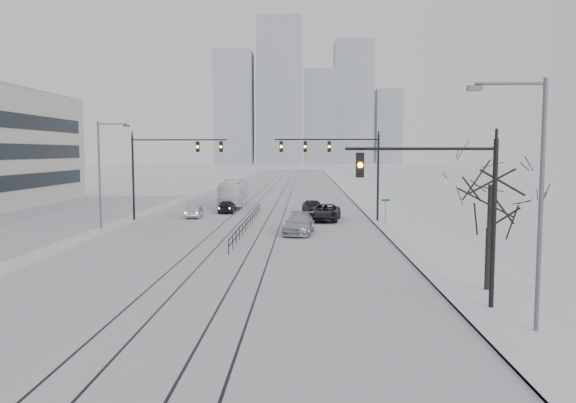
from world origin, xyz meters
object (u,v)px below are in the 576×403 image
object	(u,v)px
sedan_sb_inner	(227,206)
sedan_nb_far	(313,207)
bare_tree	(490,196)
box_truck	(234,193)
sedan_nb_right	(299,224)
sedan_sb_outer	(194,211)
traffic_mast_near	(454,200)
sedan_nb_front	(325,213)

from	to	relation	value
sedan_sb_inner	sedan_nb_far	bearing A→B (deg)	172.23
bare_tree	box_truck	size ratio (longest dim) A/B	0.55
bare_tree	sedan_nb_right	world-z (taller)	bare_tree
sedan_sb_inner	sedan_sb_outer	distance (m)	5.21
traffic_mast_near	bare_tree	distance (m)	3.85
traffic_mast_near	box_truck	size ratio (longest dim) A/B	0.63
traffic_mast_near	sedan_sb_inner	xyz separation A→B (m)	(-14.30, 36.44, -3.87)
bare_tree	sedan_sb_outer	distance (m)	35.00
bare_tree	sedan_nb_front	bearing A→B (deg)	103.64
sedan_nb_front	box_truck	distance (m)	17.56
box_truck	sedan_sb_inner	bearing A→B (deg)	89.37
traffic_mast_near	bare_tree	size ratio (longest dim) A/B	1.15
sedan_sb_outer	sedan_nb_far	world-z (taller)	sedan_nb_far
sedan_nb_right	sedan_sb_inner	bearing A→B (deg)	123.72
bare_tree	sedan_nb_front	world-z (taller)	bare_tree
bare_tree	box_truck	world-z (taller)	bare_tree
sedan_sb_inner	sedan_nb_front	xyz separation A→B (m)	(10.21, -6.63, 0.08)
sedan_sb_outer	sedan_nb_right	xyz separation A→B (m)	(10.44, -10.63, 0.15)
sedan_sb_outer	sedan_nb_far	xyz separation A→B (m)	(11.78, 3.35, 0.14)
traffic_mast_near	sedan_nb_right	distance (m)	22.59
bare_tree	sedan_nb_far	world-z (taller)	bare_tree
sedan_sb_outer	sedan_nb_right	bearing A→B (deg)	131.20
sedan_sb_inner	traffic_mast_near	bearing A→B (deg)	110.83
box_truck	sedan_nb_right	bearing A→B (deg)	107.26
sedan_nb_front	sedan_nb_far	bearing A→B (deg)	108.61
sedan_nb_right	traffic_mast_near	bearing A→B (deg)	-66.75
traffic_mast_near	sedan_sb_inner	bearing A→B (deg)	111.42
traffic_mast_near	box_truck	world-z (taller)	traffic_mast_near
sedan_nb_right	box_truck	xyz separation A→B (m)	(-8.05, 22.60, 0.77)
sedan_sb_outer	sedan_nb_front	bearing A→B (deg)	167.30
sedan_sb_inner	sedan_nb_right	size ratio (longest dim) A/B	0.75
sedan_sb_inner	sedan_nb_right	bearing A→B (deg)	116.76
sedan_nb_front	sedan_nb_far	distance (m)	5.57
sedan_nb_front	sedan_nb_far	world-z (taller)	sedan_nb_front
traffic_mast_near	sedan_nb_front	bearing A→B (deg)	97.81
sedan_sb_outer	bare_tree	bearing A→B (deg)	120.45
traffic_mast_near	bare_tree	world-z (taller)	traffic_mast_near
sedan_sb_outer	sedan_nb_front	xyz separation A→B (m)	(12.82, -2.13, 0.15)
sedan_sb_outer	sedan_nb_far	bearing A→B (deg)	-167.41
traffic_mast_near	sedan_nb_front	xyz separation A→B (m)	(-4.09, 29.81, -3.79)
sedan_sb_inner	sedan_nb_front	world-z (taller)	sedan_nb_front
bare_tree	sedan_nb_right	distance (m)	20.68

